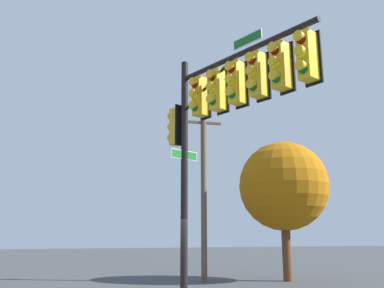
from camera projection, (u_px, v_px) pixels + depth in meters
The scene contains 3 objects.
signal_pole_assembly at pixel (225, 104), 10.58m from camera, with size 4.90×2.34×7.14m.
utility_pole at pixel (204, 190), 19.57m from camera, with size 0.28×1.80×8.15m.
tree_near at pixel (283, 186), 19.89m from camera, with size 4.32×4.32×6.60m.
Camera 1 is at (10.93, -3.25, 2.07)m, focal length 38.19 mm.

